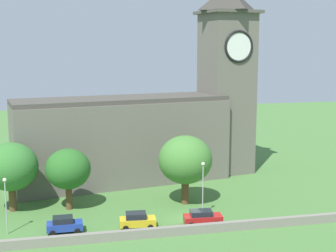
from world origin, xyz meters
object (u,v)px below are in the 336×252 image
(car_blue, at_px, (64,224))
(tree_by_tower, at_px, (185,160))
(streetlamp_west_mid, at_px, (203,181))
(tree_riverside_west, at_px, (68,169))
(car_red, at_px, (202,217))
(church, at_px, (155,121))
(car_yellow, at_px, (137,220))
(tree_churchyard, at_px, (11,167))
(streetlamp_west_end, at_px, (5,197))

(car_blue, xyz_separation_m, tree_by_tower, (16.43, 7.12, 5.22))
(streetlamp_west_mid, xyz_separation_m, tree_riverside_west, (-16.44, 6.96, 0.69))
(car_red, relative_size, streetlamp_west_mid, 0.67)
(church, distance_m, car_yellow, 24.04)
(car_red, distance_m, tree_riverside_west, 18.83)
(car_red, xyz_separation_m, streetlamp_west_mid, (0.72, 2.34, 3.89))
(tree_by_tower, bearing_deg, car_blue, -156.57)
(car_red, bearing_deg, church, 93.87)
(car_red, height_order, tree_riverside_west, tree_riverside_west)
(tree_churchyard, bearing_deg, church, 28.60)
(car_blue, distance_m, car_yellow, 8.53)
(streetlamp_west_end, xyz_separation_m, tree_by_tower, (22.88, 6.22, 1.68))
(car_yellow, xyz_separation_m, tree_churchyard, (-15.01, 9.79, 4.97))
(streetlamp_west_mid, bearing_deg, church, 96.42)
(car_red, distance_m, streetlamp_west_mid, 4.59)
(car_red, distance_m, tree_churchyard, 25.66)
(car_red, bearing_deg, tree_riverside_west, 149.41)
(car_red, xyz_separation_m, tree_by_tower, (-0.06, 8.11, 5.28))
(streetlamp_west_mid, bearing_deg, tree_churchyard, 161.55)
(car_red, distance_m, tree_by_tower, 9.68)
(streetlamp_west_end, relative_size, tree_by_tower, 0.70)
(tree_by_tower, bearing_deg, church, 95.89)
(car_blue, relative_size, tree_by_tower, 0.43)
(car_blue, height_order, car_yellow, car_yellow)
(car_red, bearing_deg, streetlamp_west_end, 175.30)
(car_blue, distance_m, car_red, 16.52)
(streetlamp_west_mid, bearing_deg, car_blue, -175.52)
(streetlamp_west_end, bearing_deg, tree_by_tower, 15.21)
(church, height_order, car_blue, church)
(car_blue, distance_m, tree_riverside_west, 9.48)
(streetlamp_west_mid, height_order, tree_churchyard, tree_churchyard)
(church, xyz_separation_m, tree_riverside_west, (-14.23, -12.67, -4.09))
(car_blue, bearing_deg, tree_by_tower, 23.43)
(car_blue, relative_size, tree_riverside_west, 0.50)
(car_red, relative_size, streetlamp_west_end, 0.72)
(car_blue, height_order, tree_riverside_west, tree_riverside_west)
(church, relative_size, streetlamp_west_end, 6.09)
(streetlamp_west_end, distance_m, tree_riverside_west, 10.38)
(car_blue, bearing_deg, car_red, -3.43)
(church, xyz_separation_m, car_red, (1.49, -21.96, -8.66))
(car_blue, height_order, tree_churchyard, tree_churchyard)
(tree_by_tower, relative_size, tree_churchyard, 1.04)
(streetlamp_west_end, bearing_deg, streetlamp_west_mid, 1.09)
(car_yellow, bearing_deg, streetlamp_west_mid, 12.19)
(streetlamp_west_end, height_order, tree_by_tower, tree_by_tower)
(streetlamp_west_end, relative_size, tree_riverside_west, 0.82)
(car_yellow, height_order, streetlamp_west_end, streetlamp_west_end)
(car_blue, distance_m, tree_churchyard, 12.36)
(streetlamp_west_end, relative_size, streetlamp_west_mid, 0.93)
(car_blue, height_order, streetlamp_west_end, streetlamp_west_end)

